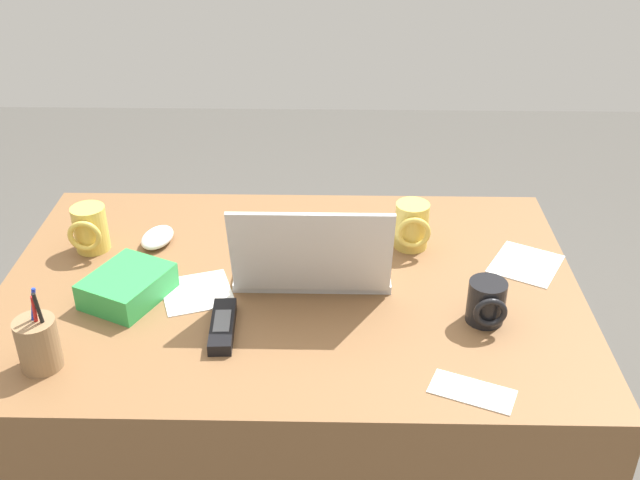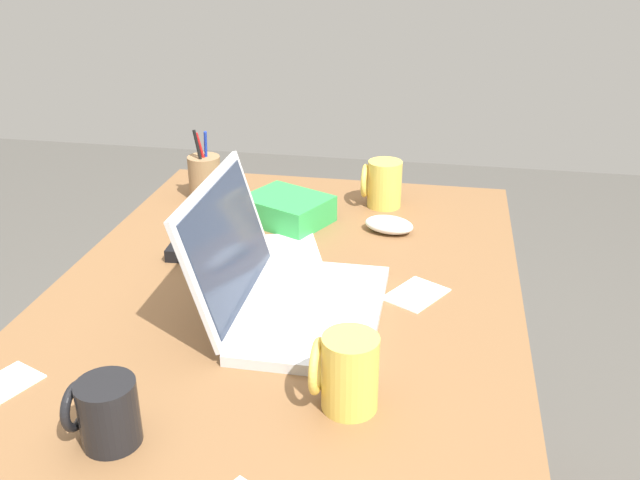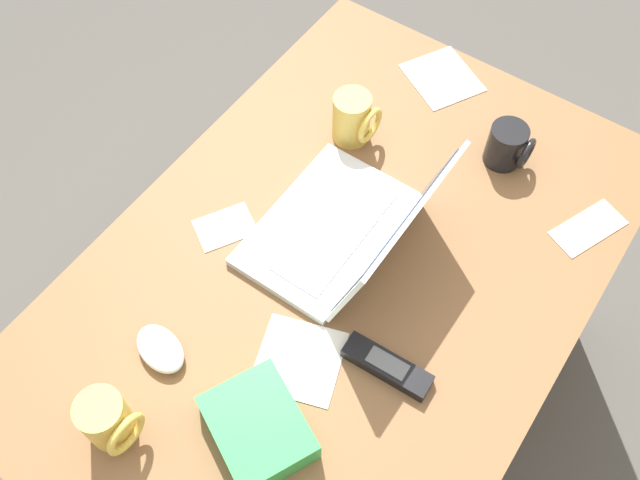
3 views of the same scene
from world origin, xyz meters
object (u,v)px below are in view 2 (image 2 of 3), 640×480
computer_mouse (389,225)px  snack_bag (287,209)px  coffee_mug_spare (347,372)px  pen_holder (205,177)px  laptop (285,289)px  coffee_mug_tall (383,184)px  cordless_phone (207,254)px  coffee_mug_white (106,412)px

computer_mouse → snack_bag: bearing=100.1°
coffee_mug_spare → pen_holder: bearing=31.8°
laptop → coffee_mug_tall: (0.50, -0.11, 0.01)m
cordless_phone → pen_holder: (0.31, 0.11, 0.04)m
coffee_mug_spare → snack_bag: coffee_mug_spare is taller
snack_bag → coffee_mug_tall: bearing=-56.2°
laptop → cordless_phone: laptop is taller
pen_holder → snack_bag: bearing=-115.5°
coffee_mug_tall → cordless_phone: coffee_mug_tall is taller
pen_holder → snack_bag: size_ratio=1.01×
laptop → coffee_mug_spare: size_ratio=3.05×
coffee_mug_tall → coffee_mug_white: bearing=163.2°
coffee_mug_spare → coffee_mug_tall: bearing=2.1°
cordless_phone → snack_bag: (0.21, -0.11, 0.02)m
coffee_mug_tall → coffee_mug_spare: bearing=-177.9°
laptop → coffee_mug_white: (-0.34, 0.15, -0.00)m
computer_mouse → pen_holder: pen_holder is taller
coffee_mug_tall → pen_holder: (-0.02, 0.41, -0.00)m
coffee_mug_tall → coffee_mug_spare: size_ratio=0.97×
cordless_phone → coffee_mug_tall: bearing=-41.7°
coffee_mug_white → cordless_phone: (0.51, 0.04, -0.03)m
laptop → cordless_phone: size_ratio=2.10×
coffee_mug_white → pen_holder: size_ratio=0.53×
cordless_phone → pen_holder: 0.33m
coffee_mug_white → cordless_phone: bearing=4.9°
snack_bag → coffee_mug_white: bearing=174.8°
computer_mouse → pen_holder: (0.12, 0.44, 0.04)m
laptop → cordless_phone: bearing=48.8°
coffee_mug_white → cordless_phone: coffee_mug_white is taller
coffee_mug_white → coffee_mug_spare: (0.12, -0.28, 0.01)m
coffee_mug_white → laptop: bearing=-23.4°
computer_mouse → cordless_phone: 0.38m
coffee_mug_white → cordless_phone: 0.51m
coffee_mug_tall → cordless_phone: 0.45m
computer_mouse → coffee_mug_spare: (-0.58, 0.00, 0.04)m
computer_mouse → coffee_mug_tall: (0.14, 0.03, 0.04)m
coffee_mug_white → coffee_mug_spare: size_ratio=0.81×
computer_mouse → coffee_mug_tall: 0.15m
laptop → computer_mouse: 0.39m
coffee_mug_white → snack_bag: coffee_mug_white is taller
coffee_mug_spare → cordless_phone: coffee_mug_spare is taller
coffee_mug_spare → coffee_mug_white: bearing=113.4°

